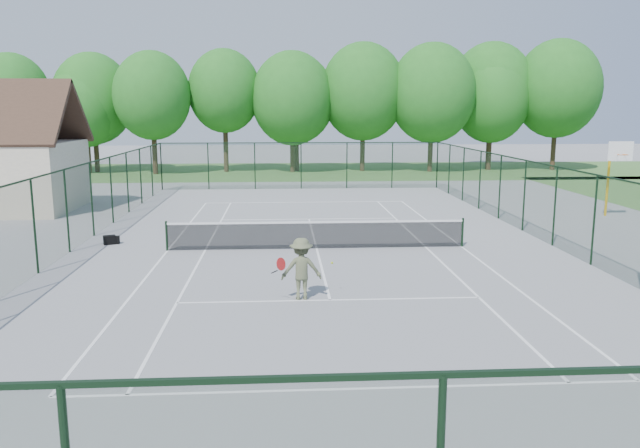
{
  "coord_description": "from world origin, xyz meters",
  "views": [
    {
      "loc": [
        -1.28,
        -22.62,
        5.09
      ],
      "look_at": [
        0.0,
        -2.0,
        1.3
      ],
      "focal_mm": 35.0,
      "sensor_mm": 36.0,
      "label": 1
    }
  ],
  "objects": [
    {
      "name": "sports_bag_b",
      "position": [
        -7.75,
        1.33,
        0.15
      ],
      "size": [
        0.4,
        0.26,
        0.3
      ],
      "primitive_type": "cube",
      "rotation": [
        0.0,
        0.0,
        0.06
      ],
      "color": "black",
      "rests_on": "ground"
    },
    {
      "name": "sports_bag_a",
      "position": [
        -7.9,
        1.24,
        0.17
      ],
      "size": [
        0.5,
        0.42,
        0.35
      ],
      "primitive_type": "cube",
      "rotation": [
        0.0,
        0.0,
        0.42
      ],
      "color": "black",
      "rests_on": "ground"
    },
    {
      "name": "tree_line_far",
      "position": [
        0.0,
        30.0,
        5.99
      ],
      "size": [
        39.4,
        6.4,
        9.7
      ],
      "color": "#432F1F",
      "rests_on": "ground"
    },
    {
      "name": "court_lines",
      "position": [
        0.0,
        0.0,
        0.0
      ],
      "size": [
        11.05,
        23.85,
        0.01
      ],
      "color": "white",
      "rests_on": "ground"
    },
    {
      "name": "tennis_net",
      "position": [
        0.0,
        0.0,
        0.58
      ],
      "size": [
        11.08,
        0.08,
        1.1
      ],
      "color": "black",
      "rests_on": "ground"
    },
    {
      "name": "grass_far",
      "position": [
        0.0,
        30.0,
        0.01
      ],
      "size": [
        80.0,
        16.0,
        0.01
      ],
      "primitive_type": "cube",
      "color": "#4E7F38",
      "rests_on": "ground"
    },
    {
      "name": "fence_enclosure",
      "position": [
        0.0,
        0.0,
        1.56
      ],
      "size": [
        18.05,
        36.05,
        3.02
      ],
      "color": "#183820",
      "rests_on": "ground"
    },
    {
      "name": "tennis_player",
      "position": [
        -0.77,
        -6.24,
        0.85
      ],
      "size": [
        1.78,
        0.92,
        1.7
      ],
      "color": "#5B6142",
      "rests_on": "ground"
    },
    {
      "name": "ground",
      "position": [
        0.0,
        0.0,
        0.0
      ],
      "size": [
        140.0,
        140.0,
        0.0
      ],
      "primitive_type": "plane",
      "color": "gray",
      "rests_on": "ground"
    },
    {
      "name": "basketball_goal",
      "position": [
        14.5,
        5.98,
        2.57
      ],
      "size": [
        1.2,
        1.43,
        3.65
      ],
      "color": "gold",
      "rests_on": "ground"
    }
  ]
}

